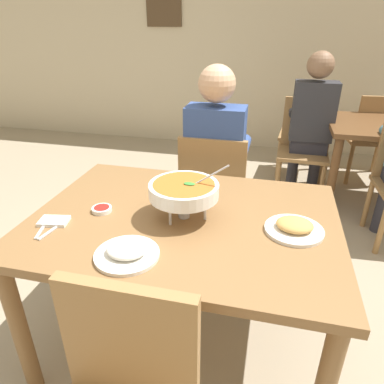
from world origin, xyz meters
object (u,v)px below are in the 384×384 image
at_px(appetizer_plate, 294,227).
at_px(patron_bg_left, 312,119).
at_px(curry_bowl, 185,191).
at_px(chair_bg_left, 304,143).
at_px(diner_main, 216,156).
at_px(chair_bg_window, 373,134).
at_px(rice_plate, 127,252).
at_px(chair_bg_corner, 312,129).
at_px(chair_diner_main, 214,191).
at_px(sauce_dish, 102,209).
at_px(dining_table_main, 184,235).

height_order(appetizer_plate, patron_bg_left, patron_bg_left).
bearing_deg(curry_bowl, chair_bg_left, 72.38).
height_order(diner_main, chair_bg_window, diner_main).
height_order(rice_plate, chair_bg_corner, chair_bg_corner).
xyz_separation_m(chair_diner_main, appetizer_plate, (0.47, -0.78, 0.26)).
xyz_separation_m(rice_plate, sauce_dish, (-0.24, 0.29, -0.01)).
height_order(sauce_dish, chair_bg_window, chair_bg_window).
bearing_deg(chair_bg_left, chair_diner_main, -117.86).
bearing_deg(appetizer_plate, patron_bg_left, 84.27).
distance_m(dining_table_main, chair_bg_window, 2.74).
height_order(rice_plate, chair_bg_window, chair_bg_window).
bearing_deg(curry_bowl, chair_bg_window, 61.47).
distance_m(appetizer_plate, chair_bg_corner, 2.48).
distance_m(dining_table_main, diner_main, 0.81).
bearing_deg(diner_main, appetizer_plate, -60.10).
xyz_separation_m(rice_plate, chair_bg_left, (0.76, 2.29, -0.26)).
relative_size(chair_diner_main, appetizer_plate, 3.75).
bearing_deg(chair_bg_corner, sauce_dish, -114.00).
xyz_separation_m(chair_bg_corner, patron_bg_left, (-0.06, -0.51, 0.24)).
relative_size(chair_diner_main, chair_bg_left, 1.00).
bearing_deg(sauce_dish, chair_diner_main, 65.23).
bearing_deg(chair_bg_left, sauce_dish, -116.62).
distance_m(diner_main, appetizer_plate, 0.94).
height_order(dining_table_main, sauce_dish, sauce_dish).
height_order(diner_main, chair_bg_left, diner_main).
height_order(chair_diner_main, chair_bg_window, same).
bearing_deg(diner_main, curry_bowl, -89.66).
relative_size(chair_bg_left, patron_bg_left, 0.69).
relative_size(appetizer_plate, sauce_dish, 2.67).
distance_m(diner_main, rice_plate, 1.14).
relative_size(chair_bg_window, patron_bg_left, 0.69).
bearing_deg(sauce_dish, chair_bg_corner, 66.00).
bearing_deg(patron_bg_left, chair_diner_main, -119.98).
bearing_deg(dining_table_main, patron_bg_left, 70.97).
distance_m(curry_bowl, chair_bg_left, 2.09).
bearing_deg(chair_bg_window, diner_main, -129.40).
bearing_deg(chair_diner_main, chair_bg_left, 62.14).
height_order(appetizer_plate, chair_bg_left, chair_bg_left).
height_order(curry_bowl, chair_bg_left, curry_bowl).
xyz_separation_m(chair_diner_main, patron_bg_left, (0.66, 1.15, 0.24)).
bearing_deg(rice_plate, chair_bg_corner, 72.74).
bearing_deg(chair_diner_main, appetizer_plate, -59.07).
xyz_separation_m(dining_table_main, chair_bg_left, (0.63, 1.96, -0.14)).
distance_m(dining_table_main, chair_bg_corner, 2.55).
xyz_separation_m(chair_diner_main, sauce_dish, (-0.38, -0.81, 0.25)).
height_order(chair_bg_left, chair_bg_corner, same).
bearing_deg(patron_bg_left, appetizer_plate, -95.73).
bearing_deg(chair_bg_window, sauce_dish, -124.61).
xyz_separation_m(chair_diner_main, rice_plate, (-0.13, -1.10, 0.26)).
xyz_separation_m(appetizer_plate, chair_bg_corner, (0.26, 2.45, -0.26)).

